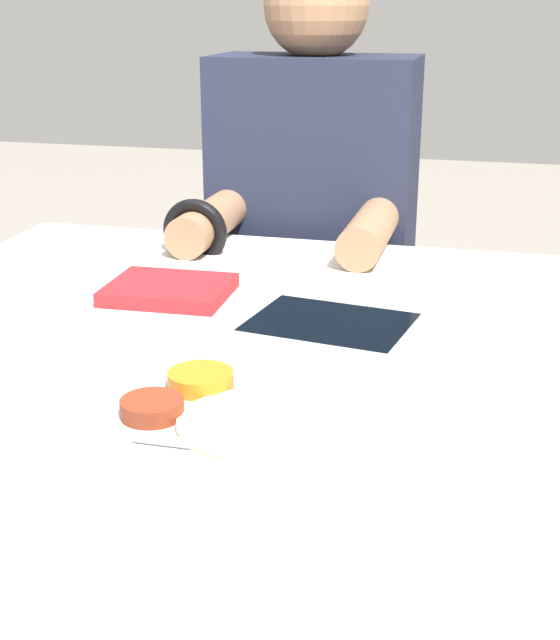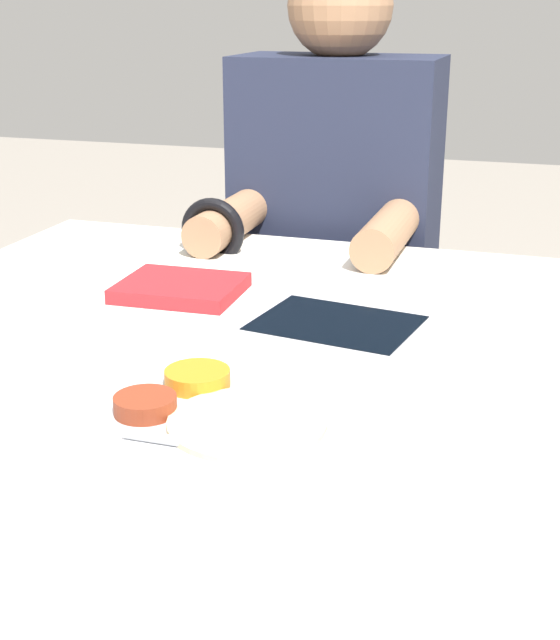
{
  "view_description": "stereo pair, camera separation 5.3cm",
  "coord_description": "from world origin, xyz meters",
  "px_view_note": "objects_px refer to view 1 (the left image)",
  "views": [
    {
      "loc": [
        0.31,
        -0.96,
        1.15
      ],
      "look_at": [
        0.08,
        -0.06,
        0.82
      ],
      "focal_mm": 50.0,
      "sensor_mm": 36.0,
      "label": 1
    },
    {
      "loc": [
        0.36,
        -0.95,
        1.15
      ],
      "look_at": [
        0.08,
        -0.06,
        0.82
      ],
      "focal_mm": 50.0,
      "sensor_mm": 36.0,
      "label": 2
    }
  ],
  "objects_px": {
    "thali_tray": "(216,416)",
    "red_notebook": "(169,291)",
    "tablet_device": "(330,325)",
    "drinking_glass": "(16,375)",
    "person_diner": "(312,308)"
  },
  "relations": [
    {
      "from": "thali_tray",
      "to": "red_notebook",
      "type": "xyz_separation_m",
      "value": [
        -0.19,
        0.36,
        -0.0
      ]
    },
    {
      "from": "thali_tray",
      "to": "tablet_device",
      "type": "distance_m",
      "value": 0.3
    },
    {
      "from": "red_notebook",
      "to": "drinking_glass",
      "type": "xyz_separation_m",
      "value": [
        -0.01,
        -0.39,
        0.04
      ]
    },
    {
      "from": "red_notebook",
      "to": "drinking_glass",
      "type": "distance_m",
      "value": 0.4
    },
    {
      "from": "red_notebook",
      "to": "person_diner",
      "type": "xyz_separation_m",
      "value": [
        0.1,
        0.5,
        -0.18
      ]
    },
    {
      "from": "thali_tray",
      "to": "tablet_device",
      "type": "height_order",
      "value": "thali_tray"
    },
    {
      "from": "tablet_device",
      "to": "person_diner",
      "type": "height_order",
      "value": "person_diner"
    },
    {
      "from": "person_diner",
      "to": "thali_tray",
      "type": "bearing_deg",
      "value": -83.86
    },
    {
      "from": "tablet_device",
      "to": "thali_tray",
      "type": "bearing_deg",
      "value": -100.52
    },
    {
      "from": "thali_tray",
      "to": "person_diner",
      "type": "xyz_separation_m",
      "value": [
        -0.09,
        0.87,
        -0.18
      ]
    },
    {
      "from": "person_diner",
      "to": "drinking_glass",
      "type": "height_order",
      "value": "person_diner"
    },
    {
      "from": "thali_tray",
      "to": "person_diner",
      "type": "relative_size",
      "value": 0.21
    },
    {
      "from": "person_diner",
      "to": "drinking_glass",
      "type": "bearing_deg",
      "value": -96.57
    },
    {
      "from": "thali_tray",
      "to": "person_diner",
      "type": "distance_m",
      "value": 0.89
    },
    {
      "from": "thali_tray",
      "to": "drinking_glass",
      "type": "height_order",
      "value": "drinking_glass"
    }
  ]
}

